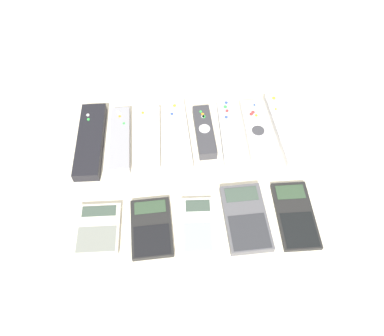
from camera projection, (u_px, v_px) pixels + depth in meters
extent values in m
plane|color=beige|center=(193.00, 183.00, 0.84)|extent=(3.00, 3.00, 0.00)
cube|color=black|center=(91.00, 140.00, 0.89)|extent=(0.06, 0.22, 0.02)
cylinder|color=silver|center=(88.00, 115.00, 0.92)|extent=(0.01, 0.01, 0.00)
cylinder|color=green|center=(88.00, 119.00, 0.91)|extent=(0.01, 0.01, 0.00)
cube|color=gray|center=(120.00, 139.00, 0.90)|extent=(0.05, 0.19, 0.02)
cylinder|color=orange|center=(120.00, 116.00, 0.92)|extent=(0.01, 0.01, 0.00)
cylinder|color=green|center=(124.00, 123.00, 0.91)|extent=(0.01, 0.01, 0.00)
cylinder|color=silver|center=(118.00, 112.00, 0.93)|extent=(0.01, 0.01, 0.00)
cylinder|color=silver|center=(120.00, 114.00, 0.93)|extent=(0.01, 0.01, 0.00)
cube|color=silver|center=(149.00, 137.00, 0.90)|extent=(0.06, 0.19, 0.02)
cylinder|color=silver|center=(148.00, 140.00, 0.88)|extent=(0.03, 0.03, 0.00)
cylinder|color=silver|center=(143.00, 118.00, 0.92)|extent=(0.01, 0.01, 0.00)
cylinder|color=orange|center=(143.00, 113.00, 0.93)|extent=(0.01, 0.01, 0.00)
cylinder|color=silver|center=(149.00, 121.00, 0.92)|extent=(0.01, 0.01, 0.00)
cube|color=silver|center=(178.00, 134.00, 0.91)|extent=(0.06, 0.22, 0.02)
cylinder|color=silver|center=(178.00, 136.00, 0.89)|extent=(0.03, 0.03, 0.00)
cylinder|color=yellow|center=(174.00, 106.00, 0.95)|extent=(0.01, 0.01, 0.00)
cylinder|color=blue|center=(172.00, 114.00, 0.93)|extent=(0.01, 0.01, 0.00)
cube|color=#333338|center=(204.00, 132.00, 0.91)|extent=(0.05, 0.15, 0.02)
cylinder|color=silver|center=(204.00, 129.00, 0.90)|extent=(0.03, 0.03, 0.00)
cylinder|color=green|center=(204.00, 117.00, 0.92)|extent=(0.01, 0.01, 0.00)
cylinder|color=silver|center=(203.00, 117.00, 0.92)|extent=(0.01, 0.01, 0.00)
cylinder|color=orange|center=(203.00, 114.00, 0.92)|extent=(0.01, 0.01, 0.00)
cylinder|color=green|center=(201.00, 112.00, 0.93)|extent=(0.01, 0.01, 0.00)
cube|color=#B7B7BC|center=(229.00, 132.00, 0.91)|extent=(0.04, 0.20, 0.02)
cylinder|color=#99999E|center=(229.00, 127.00, 0.91)|extent=(0.02, 0.02, 0.00)
cylinder|color=green|center=(225.00, 107.00, 0.95)|extent=(0.01, 0.01, 0.00)
cylinder|color=blue|center=(226.00, 103.00, 0.95)|extent=(0.01, 0.01, 0.00)
cylinder|color=red|center=(227.00, 111.00, 0.94)|extent=(0.01, 0.01, 0.00)
cylinder|color=blue|center=(226.00, 117.00, 0.93)|extent=(0.01, 0.01, 0.00)
cube|color=white|center=(256.00, 130.00, 0.91)|extent=(0.06, 0.18, 0.03)
cylinder|color=#38383D|center=(258.00, 131.00, 0.89)|extent=(0.03, 0.03, 0.00)
cylinder|color=orange|center=(256.00, 115.00, 0.92)|extent=(0.01, 0.01, 0.00)
cylinder|color=red|center=(251.00, 114.00, 0.92)|extent=(0.01, 0.01, 0.00)
cylinder|color=red|center=(253.00, 112.00, 0.92)|extent=(0.01, 0.01, 0.00)
cylinder|color=blue|center=(254.00, 105.00, 0.94)|extent=(0.01, 0.01, 0.00)
cube|color=#B7B7BC|center=(286.00, 128.00, 0.92)|extent=(0.07, 0.22, 0.02)
cylinder|color=#99999E|center=(288.00, 128.00, 0.90)|extent=(0.02, 0.02, 0.00)
cylinder|color=yellow|center=(274.00, 98.00, 0.96)|extent=(0.01, 0.01, 0.00)
cylinder|color=yellow|center=(276.00, 109.00, 0.94)|extent=(0.01, 0.01, 0.00)
cube|color=beige|center=(98.00, 229.00, 0.77)|extent=(0.09, 0.11, 0.01)
cube|color=#38473D|center=(99.00, 211.00, 0.78)|extent=(0.07, 0.03, 0.00)
cube|color=slate|center=(96.00, 239.00, 0.75)|extent=(0.08, 0.06, 0.00)
cube|color=black|center=(151.00, 228.00, 0.77)|extent=(0.09, 0.14, 0.01)
cube|color=#2D422D|center=(150.00, 207.00, 0.79)|extent=(0.07, 0.03, 0.00)
cube|color=black|center=(152.00, 240.00, 0.75)|extent=(0.08, 0.07, 0.00)
cube|color=silver|center=(198.00, 225.00, 0.78)|extent=(0.07, 0.13, 0.01)
cube|color=#38473D|center=(198.00, 206.00, 0.79)|extent=(0.05, 0.03, 0.00)
cube|color=#888EA4|center=(199.00, 237.00, 0.76)|extent=(0.06, 0.06, 0.00)
cube|color=#4C4C51|center=(246.00, 218.00, 0.78)|extent=(0.09, 0.16, 0.02)
cube|color=#38473D|center=(241.00, 194.00, 0.80)|extent=(0.07, 0.04, 0.00)
cube|color=#2B2C30|center=(249.00, 232.00, 0.76)|extent=(0.08, 0.08, 0.00)
cube|color=black|center=(295.00, 215.00, 0.79)|extent=(0.08, 0.16, 0.01)
cube|color=#2D422D|center=(290.00, 192.00, 0.81)|extent=(0.06, 0.03, 0.00)
cube|color=black|center=(300.00, 230.00, 0.76)|extent=(0.07, 0.08, 0.00)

